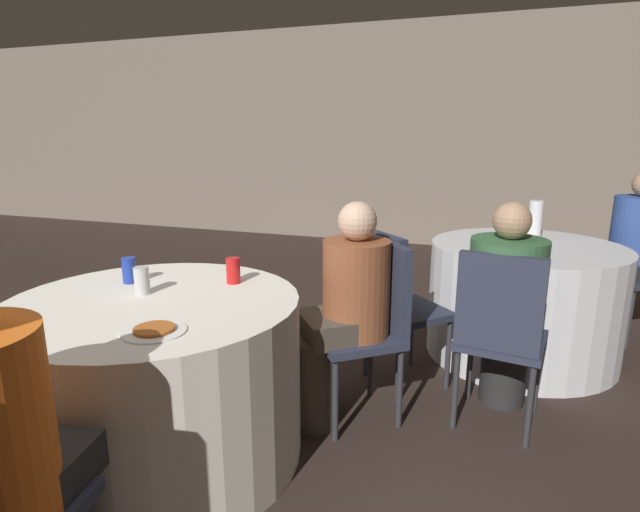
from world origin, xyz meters
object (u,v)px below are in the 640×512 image
at_px(person_floral_shirt, 342,314).
at_px(soda_can_blue, 129,270).
at_px(bottle_far, 535,220).
at_px(table_far, 523,300).
at_px(chair_far_southwest, 395,296).
at_px(soda_can_red, 233,271).
at_px(pizza_plate_near, 154,330).
at_px(chair_near_northeast, 373,314).
at_px(person_blue_shirt, 628,256).
at_px(soda_can_silver, 142,281).
at_px(chair_far_south, 500,326).
at_px(person_green_jacket, 506,309).
at_px(table_near, 159,379).

relative_size(person_floral_shirt, soda_can_blue, 9.21).
bearing_deg(soda_can_blue, bottle_far, 42.51).
xyz_separation_m(table_far, soda_can_blue, (-1.84, -1.52, 0.43)).
relative_size(chair_far_southwest, soda_can_red, 7.48).
bearing_deg(pizza_plate_near, chair_near_northeast, 58.47).
bearing_deg(pizza_plate_near, person_floral_shirt, 61.92).
height_order(chair_near_northeast, person_floral_shirt, person_floral_shirt).
height_order(person_blue_shirt, soda_can_silver, person_blue_shirt).
xyz_separation_m(chair_far_south, soda_can_blue, (-1.68, -0.51, 0.26)).
relative_size(pizza_plate_near, bottle_far, 0.87).
relative_size(person_floral_shirt, bottle_far, 4.30).
height_order(soda_can_red, bottle_far, bottle_far).
height_order(person_blue_shirt, bottle_far, person_blue_shirt).
xyz_separation_m(person_floral_shirt, soda_can_red, (-0.48, -0.21, 0.23)).
distance_m(chair_far_south, person_green_jacket, 0.16).
xyz_separation_m(table_far, soda_can_silver, (-1.67, -1.64, 0.43)).
xyz_separation_m(chair_far_south, soda_can_silver, (-1.51, -0.64, 0.26)).
xyz_separation_m(person_blue_shirt, soda_can_silver, (-2.35, -2.16, 0.20)).
bearing_deg(person_floral_shirt, pizza_plate_near, 113.48).
bearing_deg(chair_near_northeast, chair_far_southwest, -46.83).
bearing_deg(chair_near_northeast, person_floral_shirt, 90.00).
relative_size(chair_far_southwest, bottle_far, 3.49).
distance_m(table_far, person_green_jacket, 0.88).
relative_size(table_near, chair_near_northeast, 1.37).
distance_m(person_floral_shirt, soda_can_blue, 1.04).
relative_size(person_floral_shirt, person_blue_shirt, 0.95).
bearing_deg(chair_far_south, table_far, 90.00).
relative_size(chair_near_northeast, pizza_plate_near, 4.00).
bearing_deg(soda_can_red, bottle_far, 47.96).
distance_m(pizza_plate_near, soda_can_red, 0.64).
relative_size(chair_far_southwest, person_blue_shirt, 0.77).
xyz_separation_m(chair_near_northeast, bottle_far, (0.80, 1.25, 0.33)).
xyz_separation_m(table_far, chair_far_southwest, (-0.71, -0.72, 0.18)).
relative_size(pizza_plate_near, soda_can_silver, 1.87).
bearing_deg(table_near, person_floral_shirt, 38.45).
xyz_separation_m(person_green_jacket, soda_can_red, (-1.24, -0.52, 0.22)).
height_order(chair_far_southwest, soda_can_blue, chair_far_southwest).
xyz_separation_m(table_far, person_blue_shirt, (0.68, 0.52, 0.24)).
distance_m(chair_far_southwest, pizza_plate_near, 1.43).
xyz_separation_m(table_near, bottle_far, (1.62, 1.90, 0.50)).
distance_m(chair_near_northeast, soda_can_red, 0.73).
distance_m(chair_near_northeast, pizza_plate_near, 1.13).
distance_m(pizza_plate_near, bottle_far, 2.60).
distance_m(soda_can_red, soda_can_blue, 0.49).
distance_m(chair_far_southwest, person_floral_shirt, 0.47).
xyz_separation_m(chair_near_northeast, pizza_plate_near, (-0.58, -0.95, 0.20)).
distance_m(person_floral_shirt, soda_can_silver, 0.95).
distance_m(chair_far_southwest, bottle_far, 1.24).
bearing_deg(table_far, chair_far_south, -98.91).
xyz_separation_m(table_far, pizza_plate_near, (-1.34, -1.99, 0.38)).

